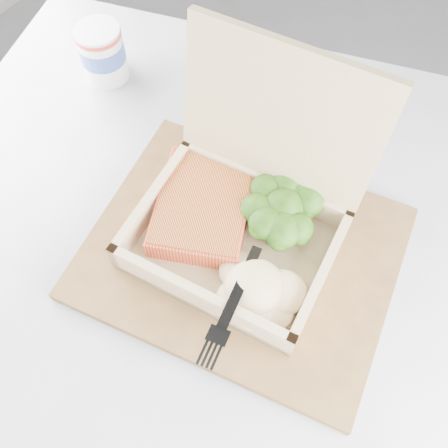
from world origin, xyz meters
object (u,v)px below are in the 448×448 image
Objects in this scene: cafe_table at (205,313)px; serving_tray at (242,253)px; paper_cup at (102,52)px; takeout_container at (248,203)px.

serving_tray is at bearing 43.16° from cafe_table.
paper_cup reaches higher than serving_tray.
paper_cup is at bearing 154.48° from takeout_container.
cafe_table is 0.26m from takeout_container.
cafe_table is at bearing -27.40° from paper_cup.
takeout_container is (-0.02, 0.03, 0.06)m from serving_tray.
takeout_container reaches higher than serving_tray.
takeout_container is (0.02, 0.06, 0.25)m from cafe_table.
takeout_container is at bearing 117.48° from serving_tray.
cafe_table is 4.00× the size of takeout_container.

